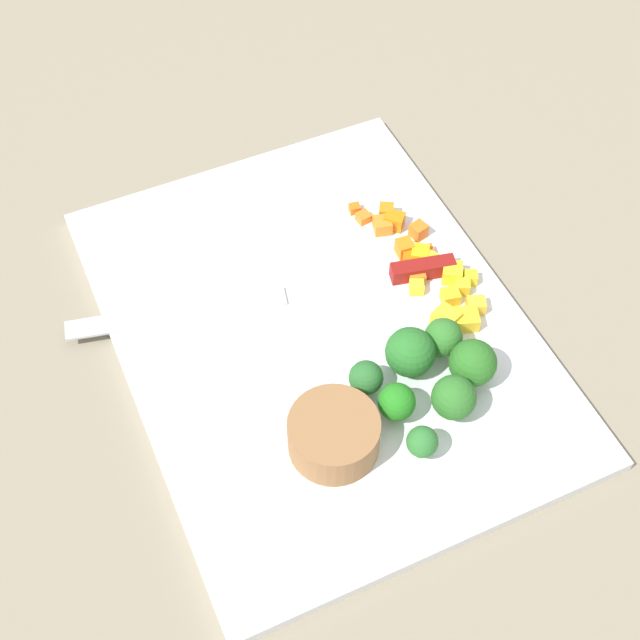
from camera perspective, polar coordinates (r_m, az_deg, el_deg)
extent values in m
plane|color=gray|center=(0.80, 0.00, -0.93)|extent=(4.00, 4.00, 0.00)
cube|color=white|center=(0.80, 0.00, -0.68)|extent=(0.46, 0.35, 0.01)
cylinder|color=olive|center=(0.71, 0.89, -7.40)|extent=(0.07, 0.07, 0.04)
cube|color=silver|center=(0.81, -9.20, 0.43)|extent=(0.06, 0.20, 0.00)
cube|color=maroon|center=(0.83, 6.64, 3.27)|extent=(0.03, 0.06, 0.02)
cube|color=orange|center=(0.87, 2.81, 6.62)|extent=(0.01, 0.01, 0.01)
cube|color=orange|center=(0.82, 6.22, 2.92)|extent=(0.02, 0.02, 0.01)
cube|color=orange|center=(0.88, 2.25, 7.19)|extent=(0.01, 0.01, 0.01)
cube|color=orange|center=(0.85, 6.94, 4.41)|extent=(0.01, 0.01, 0.01)
cube|color=orange|center=(0.86, 4.80, 6.39)|extent=(0.02, 0.02, 0.02)
cube|color=orange|center=(0.87, 4.29, 6.93)|extent=(0.02, 0.02, 0.02)
cube|color=orange|center=(0.84, 5.47, 4.63)|extent=(0.02, 0.02, 0.02)
cube|color=orange|center=(0.83, 5.90, 3.83)|extent=(0.02, 0.01, 0.01)
cube|color=orange|center=(0.86, 4.05, 6.11)|extent=(0.02, 0.02, 0.01)
cube|color=orange|center=(0.86, 6.36, 5.75)|extent=(0.02, 0.02, 0.01)
cube|color=yellow|center=(0.81, 10.01, 0.94)|extent=(0.02, 0.02, 0.01)
cube|color=yellow|center=(0.80, 9.36, 0.04)|extent=(0.03, 0.03, 0.02)
cube|color=yellow|center=(0.83, 8.63, 2.85)|extent=(0.03, 0.02, 0.02)
cube|color=yellow|center=(0.81, 8.39, 1.50)|extent=(0.02, 0.02, 0.01)
cube|color=yellow|center=(0.83, 7.20, 3.62)|extent=(0.03, 0.03, 0.01)
cube|color=yellow|center=(0.84, 6.46, 4.18)|extent=(0.02, 0.02, 0.02)
cube|color=yellow|center=(0.79, 8.07, -0.01)|extent=(0.03, 0.03, 0.02)
cube|color=yellow|center=(0.81, 6.31, 2.00)|extent=(0.02, 0.02, 0.01)
cube|color=yellow|center=(0.82, 9.12, 2.13)|extent=(0.02, 0.02, 0.01)
cube|color=yellow|center=(0.83, 9.64, 2.70)|extent=(0.02, 0.02, 0.01)
cylinder|color=#88C359|center=(0.76, 5.73, -2.84)|extent=(0.02, 0.02, 0.01)
sphere|color=#276E27|center=(0.75, 5.84, -2.07)|extent=(0.04, 0.04, 0.04)
cylinder|color=#81BF55|center=(0.74, 8.44, -5.69)|extent=(0.01, 0.01, 0.02)
sphere|color=#2D6E26|center=(0.73, 8.61, -4.96)|extent=(0.04, 0.04, 0.04)
cylinder|color=#90C255|center=(0.76, 9.63, -3.50)|extent=(0.01, 0.01, 0.01)
sphere|color=#2A6B22|center=(0.75, 9.82, -2.73)|extent=(0.04, 0.04, 0.04)
cylinder|color=#98AD58|center=(0.74, 4.88, -5.88)|extent=(0.01, 0.01, 0.01)
sphere|color=#227C1C|center=(0.72, 4.96, -5.27)|extent=(0.03, 0.03, 0.03)
cylinder|color=#93B068|center=(0.75, 2.94, -4.25)|extent=(0.01, 0.01, 0.01)
sphere|color=#29672C|center=(0.74, 2.98, -3.72)|extent=(0.03, 0.03, 0.03)
cylinder|color=#87AF56|center=(0.78, 7.82, -1.76)|extent=(0.01, 0.01, 0.01)
sphere|color=#317229|center=(0.76, 7.94, -1.10)|extent=(0.03, 0.03, 0.03)
cylinder|color=#89AB6A|center=(0.72, 6.50, -8.32)|extent=(0.01, 0.01, 0.01)
sphere|color=#2D7130|center=(0.71, 6.60, -7.80)|extent=(0.03, 0.03, 0.03)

